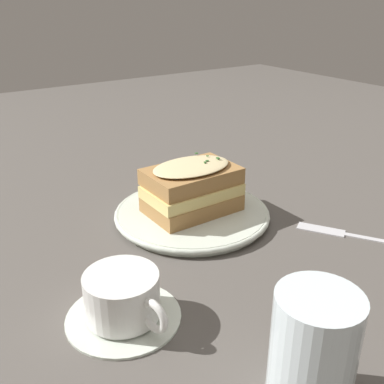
{
  "coord_description": "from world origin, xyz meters",
  "views": [
    {
      "loc": [
        0.51,
        -0.38,
        0.33
      ],
      "look_at": [
        -0.02,
        -0.02,
        0.05
      ],
      "focal_mm": 42.0,
      "sensor_mm": 36.0,
      "label": 1
    }
  ],
  "objects_px": {
    "dinner_plate": "(192,214)",
    "teacup_with_saucer": "(123,300)",
    "sandwich": "(192,188)",
    "water_glass": "(313,351)",
    "fork": "(345,233)"
  },
  "relations": [
    {
      "from": "water_glass",
      "to": "dinner_plate",
      "type": "bearing_deg",
      "value": 162.0
    },
    {
      "from": "sandwich",
      "to": "fork",
      "type": "height_order",
      "value": "sandwich"
    },
    {
      "from": "water_glass",
      "to": "fork",
      "type": "relative_size",
      "value": 0.68
    },
    {
      "from": "teacup_with_saucer",
      "to": "fork",
      "type": "height_order",
      "value": "teacup_with_saucer"
    },
    {
      "from": "dinner_plate",
      "to": "teacup_with_saucer",
      "type": "height_order",
      "value": "teacup_with_saucer"
    },
    {
      "from": "sandwich",
      "to": "fork",
      "type": "relative_size",
      "value": 0.88
    },
    {
      "from": "dinner_plate",
      "to": "fork",
      "type": "xyz_separation_m",
      "value": [
        0.17,
        0.16,
        -0.01
      ]
    },
    {
      "from": "dinner_plate",
      "to": "fork",
      "type": "distance_m",
      "value": 0.24
    },
    {
      "from": "water_glass",
      "to": "sandwich",
      "type": "bearing_deg",
      "value": 161.94
    },
    {
      "from": "sandwich",
      "to": "teacup_with_saucer",
      "type": "xyz_separation_m",
      "value": [
        0.16,
        -0.2,
        -0.03
      ]
    },
    {
      "from": "dinner_plate",
      "to": "water_glass",
      "type": "xyz_separation_m",
      "value": [
        0.35,
        -0.11,
        0.05
      ]
    },
    {
      "from": "dinner_plate",
      "to": "sandwich",
      "type": "height_order",
      "value": "sandwich"
    },
    {
      "from": "fork",
      "to": "water_glass",
      "type": "bearing_deg",
      "value": -179.79
    },
    {
      "from": "sandwich",
      "to": "water_glass",
      "type": "bearing_deg",
      "value": -18.06
    },
    {
      "from": "dinner_plate",
      "to": "fork",
      "type": "height_order",
      "value": "dinner_plate"
    }
  ]
}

